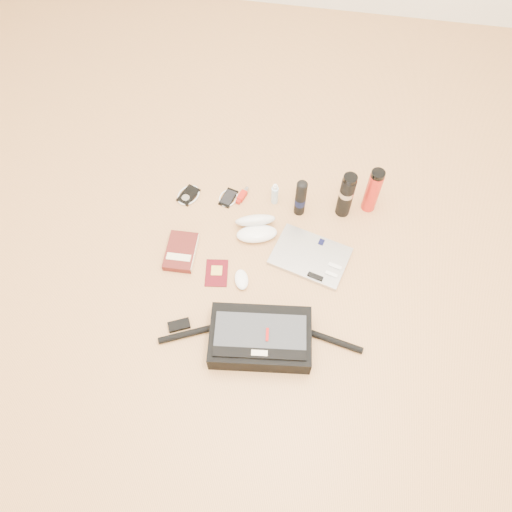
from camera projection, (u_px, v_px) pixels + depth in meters
name	position (u px, v px, depth m)	size (l,w,h in m)	color
ground	(262.00, 285.00, 2.16)	(4.00, 4.00, 0.00)	tan
messenger_bag	(260.00, 338.00, 1.98)	(0.83, 0.29, 0.11)	black
laptop	(310.00, 257.00, 2.22)	(0.37, 0.30, 0.03)	#ABABAD
book	(181.00, 252.00, 2.22)	(0.14, 0.20, 0.04)	#4D1613
passport	(217.00, 273.00, 2.19)	(0.12, 0.15, 0.01)	#4F070F
mouse	(241.00, 280.00, 2.15)	(0.09, 0.11, 0.03)	white
sunglasses_case	(256.00, 227.00, 2.27)	(0.22, 0.20, 0.11)	white
ipod	(188.00, 195.00, 2.40)	(0.13, 0.13, 0.01)	black
phone	(228.00, 198.00, 2.39)	(0.10, 0.12, 0.01)	black
inhaler	(242.00, 195.00, 2.39)	(0.05, 0.10, 0.03)	#B01A0F
spray_bottle	(275.00, 194.00, 2.34)	(0.04, 0.04, 0.13)	#BADDF5
aerosol_can	(301.00, 198.00, 2.26)	(0.05, 0.05, 0.22)	black
thermos_black	(346.00, 195.00, 2.24)	(0.08, 0.08, 0.26)	black
thermos_red	(373.00, 191.00, 2.26)	(0.08, 0.08, 0.25)	red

